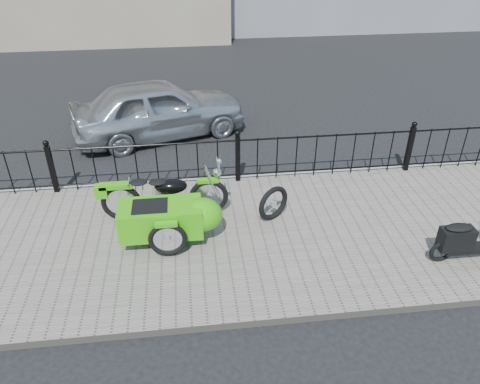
{
  "coord_description": "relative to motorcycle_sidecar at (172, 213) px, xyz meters",
  "views": [
    {
      "loc": [
        -0.93,
        -6.71,
        4.87
      ],
      "look_at": [
        -0.13,
        -0.1,
        0.71
      ],
      "focal_mm": 35.0,
      "sensor_mm": 36.0,
      "label": 1
    }
  ],
  "objects": [
    {
      "name": "sedan_car",
      "position": [
        -0.31,
        4.28,
        0.1
      ],
      "size": [
        4.35,
        2.72,
        1.38
      ],
      "primitive_type": "imported",
      "rotation": [
        0.0,
        0.0,
        1.86
      ],
      "color": "#B8BBC0",
      "rests_on": "ground"
    },
    {
      "name": "spare_tire",
      "position": [
        1.72,
        0.31,
        -0.16
      ],
      "size": [
        0.59,
        0.42,
        0.64
      ],
      "primitive_type": "torus",
      "rotation": [
        1.57,
        0.0,
        0.56
      ],
      "color": "black",
      "rests_on": "sidewalk"
    },
    {
      "name": "ground",
      "position": [
        1.26,
        0.41,
        -0.59
      ],
      "size": [
        120.0,
        120.0,
        0.0
      ],
      "primitive_type": "plane",
      "color": "black",
      "rests_on": "ground"
    },
    {
      "name": "curb",
      "position": [
        1.26,
        1.85,
        -0.53
      ],
      "size": [
        30.0,
        0.1,
        0.12
      ],
      "primitive_type": "cube",
      "color": "gray",
      "rests_on": "ground"
    },
    {
      "name": "motorcycle_sidecar",
      "position": [
        0.0,
        0.0,
        0.0
      ],
      "size": [
        2.28,
        1.48,
        0.98
      ],
      "color": "black",
      "rests_on": "sidewalk"
    },
    {
      "name": "iron_fence",
      "position": [
        1.26,
        1.71,
        -0.01
      ],
      "size": [
        14.11,
        0.11,
        1.08
      ],
      "color": "black",
      "rests_on": "sidewalk"
    },
    {
      "name": "scooter",
      "position": [
        4.48,
        -1.13,
        -0.11
      ],
      "size": [
        1.38,
        0.4,
        0.94
      ],
      "color": "black",
      "rests_on": "sidewalk"
    },
    {
      "name": "sidewalk",
      "position": [
        1.26,
        -0.09,
        -0.53
      ],
      "size": [
        30.0,
        3.8,
        0.12
      ],
      "primitive_type": "cube",
      "color": "#686058",
      "rests_on": "ground"
    }
  ]
}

